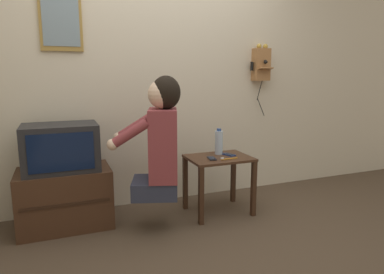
% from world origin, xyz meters
% --- Properties ---
extents(ground_plane, '(14.00, 14.00, 0.00)m').
position_xyz_m(ground_plane, '(0.00, 0.00, 0.00)').
color(ground_plane, '#4C3D2D').
extents(wall_back, '(6.80, 0.05, 2.55)m').
position_xyz_m(wall_back, '(0.00, 0.99, 1.27)').
color(wall_back, beige).
rests_on(wall_back, ground_plane).
extents(side_table, '(0.56, 0.43, 0.53)m').
position_xyz_m(side_table, '(0.42, 0.47, 0.42)').
color(side_table, '#422819').
rests_on(side_table, ground_plane).
extents(person, '(0.62, 0.50, 0.97)m').
position_xyz_m(person, '(-0.16, 0.34, 0.77)').
color(person, '#2D3347').
rests_on(person, ground_plane).
extents(tv_stand, '(0.73, 0.46, 0.49)m').
position_xyz_m(tv_stand, '(-0.89, 0.68, 0.25)').
color(tv_stand, '#422819').
rests_on(tv_stand, ground_plane).
extents(television, '(0.58, 0.41, 0.38)m').
position_xyz_m(television, '(-0.90, 0.67, 0.68)').
color(television, '#232326').
rests_on(television, tv_stand).
extents(wall_phone_antique, '(0.21, 0.19, 0.75)m').
position_xyz_m(wall_phone_antique, '(1.12, 0.91, 1.37)').
color(wall_phone_antique, '#9E6B3D').
extents(framed_picture, '(0.34, 0.03, 0.56)m').
position_xyz_m(framed_picture, '(-0.83, 0.96, 1.74)').
color(framed_picture, olive).
extents(cell_phone_held, '(0.08, 0.13, 0.01)m').
position_xyz_m(cell_phone_held, '(0.33, 0.42, 0.53)').
color(cell_phone_held, black).
rests_on(cell_phone_held, side_table).
extents(cell_phone_spare, '(0.10, 0.14, 0.01)m').
position_xyz_m(cell_phone_spare, '(0.54, 0.49, 0.53)').
color(cell_phone_spare, navy).
rests_on(cell_phone_spare, side_table).
extents(water_bottle, '(0.07, 0.07, 0.24)m').
position_xyz_m(water_bottle, '(0.47, 0.57, 0.64)').
color(water_bottle, '#ADC6DB').
rests_on(water_bottle, side_table).
extents(toothbrush, '(0.17, 0.02, 0.02)m').
position_xyz_m(toothbrush, '(0.45, 0.35, 0.53)').
color(toothbrush, orange).
rests_on(toothbrush, side_table).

